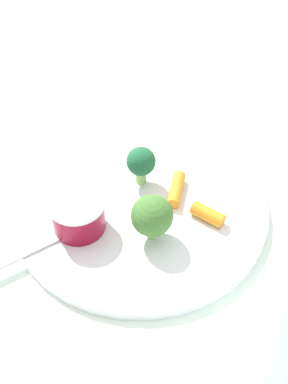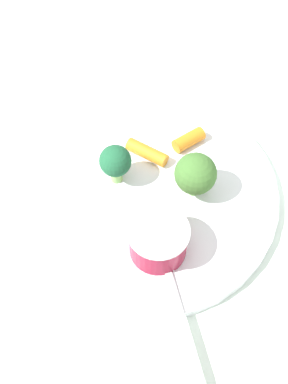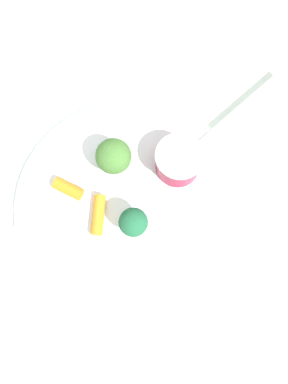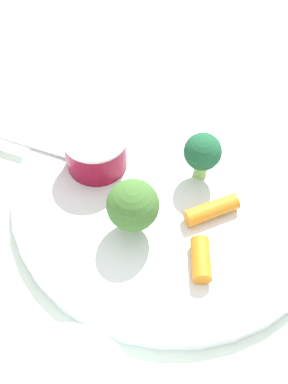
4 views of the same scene
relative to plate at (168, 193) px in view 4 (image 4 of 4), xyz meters
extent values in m
plane|color=white|center=(0.00, 0.00, -0.01)|extent=(2.40, 2.40, 0.00)
cylinder|color=white|center=(0.00, 0.00, 0.00)|extent=(0.28, 0.28, 0.01)
cylinder|color=maroon|center=(-0.02, -0.07, 0.02)|extent=(0.05, 0.05, 0.03)
cylinder|color=silver|center=(-0.02, -0.07, 0.04)|extent=(0.06, 0.06, 0.00)
cylinder|color=#88C668|center=(-0.02, 0.02, 0.02)|extent=(0.01, 0.01, 0.02)
sphere|color=#1E5B38|center=(-0.02, 0.02, 0.04)|extent=(0.03, 0.03, 0.03)
cylinder|color=#7CBE5E|center=(0.04, -0.03, 0.01)|extent=(0.01, 0.01, 0.02)
sphere|color=#417030|center=(0.04, -0.03, 0.04)|extent=(0.04, 0.04, 0.04)
cylinder|color=orange|center=(0.02, 0.03, 0.01)|extent=(0.04, 0.05, 0.01)
cylinder|color=orange|center=(0.07, 0.03, 0.01)|extent=(0.04, 0.02, 0.02)
cube|color=silver|center=(-0.03, -0.08, 0.01)|extent=(0.01, 0.03, 0.00)
cube|color=silver|center=(-0.03, -0.08, 0.01)|extent=(0.01, 0.03, 0.00)
cube|color=silver|center=(-0.02, -0.08, 0.01)|extent=(0.01, 0.03, 0.00)
cube|color=silver|center=(-0.02, -0.08, 0.01)|extent=(0.01, 0.03, 0.00)
camera|label=1|loc=(0.23, -0.26, 0.38)|focal=42.75mm
camera|label=2|loc=(-0.14, -0.25, 0.42)|focal=45.33mm
camera|label=3|loc=(-0.07, 0.09, 0.44)|focal=34.76mm
camera|label=4|loc=(0.28, 0.00, 0.38)|focal=49.73mm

